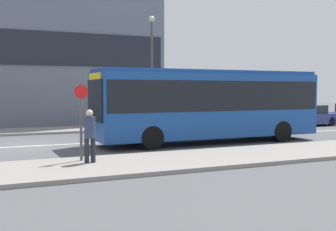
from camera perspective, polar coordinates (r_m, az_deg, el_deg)
name	(u,v)px	position (r m, az deg, el deg)	size (l,w,h in m)	color
ground_plane	(34,146)	(18.91, -17.71, -3.95)	(120.00, 120.00, 0.00)	#4F4F51
sidewalk_near	(59,170)	(12.78, -14.49, -7.11)	(44.00, 3.50, 0.13)	gray
sidewalk_far	(20,131)	(25.08, -19.35, -2.05)	(44.00, 3.50, 0.13)	gray
lane_centerline	(34,146)	(18.91, -17.71, -3.94)	(41.80, 0.16, 0.01)	silver
city_bus	(208,101)	(19.16, 5.48, 1.92)	(10.48, 2.57, 3.26)	#194793
parked_car_0	(241,118)	(26.64, 9.80, -0.39)	(4.31, 1.81, 1.31)	#A39E84
parked_car_1	(307,116)	(29.75, 18.34, -0.07)	(4.18, 1.82, 1.38)	navy
pedestrian_near_stop	(90,133)	(13.26, -10.56, -2.30)	(0.35, 0.34, 1.65)	#23232D
bus_stop_sign	(81,115)	(13.65, -11.70, 0.02)	(0.44, 0.12, 2.47)	#4C4C51
street_lamp	(152,59)	(26.11, -2.21, 7.61)	(0.36, 0.36, 6.79)	#4C4C51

